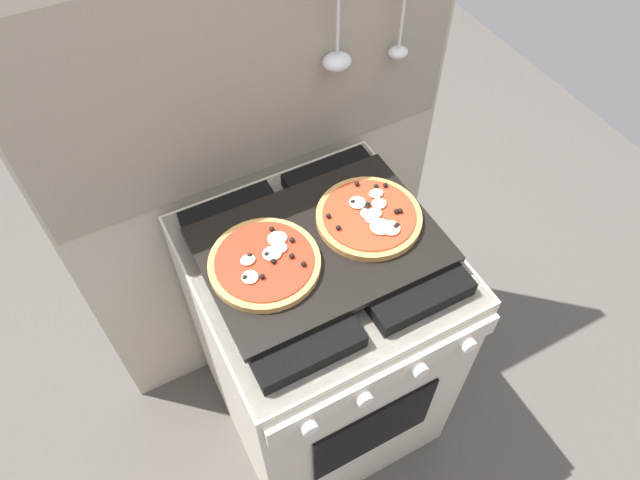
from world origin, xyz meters
name	(u,v)px	position (x,y,z in m)	size (l,w,h in m)	color
ground_plane	(320,401)	(0.00, 0.00, 0.00)	(4.00, 4.00, 0.00)	#4C4742
kitchen_backsplash	(264,187)	(0.00, 0.33, 0.79)	(1.10, 0.09, 1.55)	#B2A893
stove	(320,341)	(0.00, 0.00, 0.45)	(0.60, 0.64, 0.90)	beige
baking_tray	(320,245)	(0.00, 0.00, 0.91)	(0.54, 0.38, 0.02)	black
pizza_left	(266,264)	(-0.14, 0.00, 0.93)	(0.25, 0.25, 0.03)	tan
pizza_right	(369,217)	(0.13, 0.01, 0.93)	(0.25, 0.25, 0.03)	#C18947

